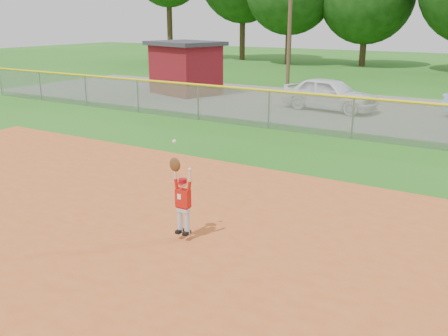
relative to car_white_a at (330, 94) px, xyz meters
The scene contains 7 objects.
ground 15.30m from the car_white_a, 79.86° to the right, with size 120.00×120.00×0.00m, color #236216.
clay_infield 18.26m from the car_white_a, 81.52° to the right, with size 24.00×16.00×0.04m, color #BA5221.
parking_strip 2.96m from the car_white_a, 19.54° to the left, with size 44.00×10.00×0.03m, color #65635E.
car_white_a is the anchor object (origin of this frame).
utility_shed 8.90m from the car_white_a, behind, with size 4.60×4.01×2.93m.
outfield_fence 5.72m from the car_white_a, 61.93° to the right, with size 40.06×0.10×1.55m.
ballplayer 15.33m from the car_white_a, 80.45° to the right, with size 0.50×0.22×1.86m.
Camera 1 is at (5.23, -7.30, 4.20)m, focal length 40.00 mm.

